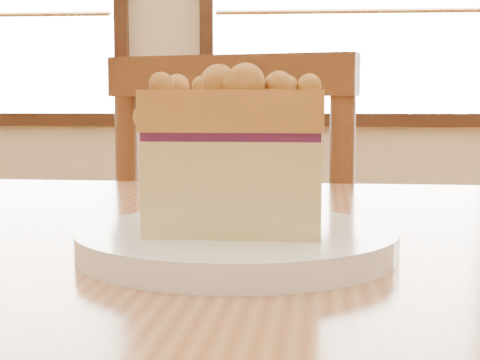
% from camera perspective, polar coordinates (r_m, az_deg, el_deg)
% --- Properties ---
extents(cafe_table_main, '(1.30, 0.89, 0.75)m').
position_cam_1_polar(cafe_table_main, '(0.63, 9.21, -12.79)').
color(cafe_table_main, '#AD7443').
rests_on(cafe_table_main, ground).
extents(cafe_chair_main, '(0.52, 0.52, 0.94)m').
position_cam_1_polar(cafe_chair_main, '(1.30, 1.51, -11.22)').
color(cafe_chair_main, brown).
rests_on(cafe_chair_main, ground).
extents(plate, '(0.24, 0.24, 0.02)m').
position_cam_1_polar(plate, '(0.54, -0.25, -4.93)').
color(plate, white).
rests_on(plate, cafe_table_main).
extents(cake_slice, '(0.14, 0.10, 0.12)m').
position_cam_1_polar(cake_slice, '(0.53, -0.15, 2.15)').
color(cake_slice, tan).
rests_on(cake_slice, plate).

